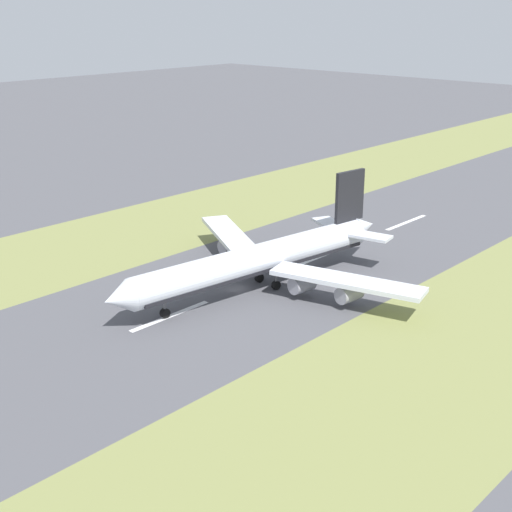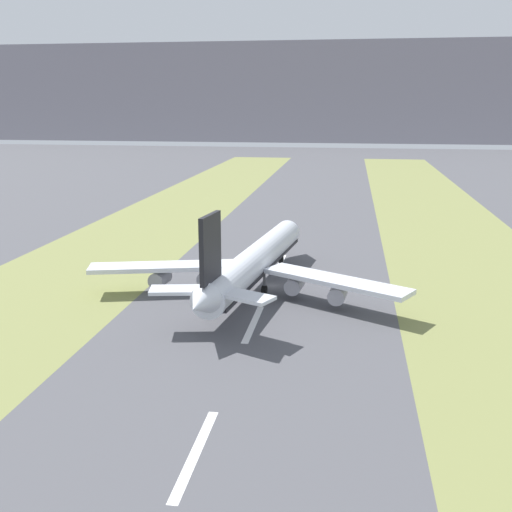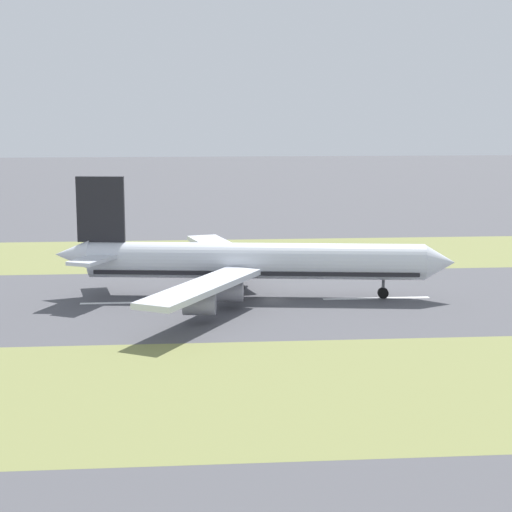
{
  "view_description": "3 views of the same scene",
  "coord_description": "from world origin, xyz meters",
  "views": [
    {
      "loc": [
        -91.84,
        93.18,
        53.47
      ],
      "look_at": [
        -2.64,
        -2.62,
        7.0
      ],
      "focal_mm": 50.0,
      "sensor_mm": 36.0,
      "label": 1
    },
    {
      "loc": [
        15.56,
        -119.1,
        37.28
      ],
      "look_at": [
        -2.64,
        -2.62,
        7.0
      ],
      "focal_mm": 42.0,
      "sensor_mm": 36.0,
      "label": 2
    },
    {
      "loc": [
        137.43,
        -14.05,
        31.87
      ],
      "look_at": [
        -2.64,
        -2.62,
        7.0
      ],
      "focal_mm": 60.0,
      "sensor_mm": 36.0,
      "label": 3
    }
  ],
  "objects": [
    {
      "name": "centreline_dash_far",
      "position": [
        0.0,
        17.38,
        0.01
      ],
      "size": [
        1.2,
        18.0,
        0.01
      ],
      "primitive_type": "cube",
      "color": "silver",
      "rests_on": "ground"
    },
    {
      "name": "ground_plane",
      "position": [
        0.0,
        0.0,
        0.0
      ],
      "size": [
        800.0,
        800.0,
        0.0
      ],
      "primitive_type": "plane",
      "color": "#4C4C51"
    },
    {
      "name": "grass_median_west",
      "position": [
        -45.0,
        0.0,
        0.0
      ],
      "size": [
        40.0,
        600.0,
        0.01
      ],
      "primitive_type": "cube",
      "color": "olive",
      "rests_on": "ground"
    },
    {
      "name": "airplane_main_jet",
      "position": [
        -2.89,
        -4.5,
        6.02
      ],
      "size": [
        63.6,
        67.15,
        20.2
      ],
      "color": "silver",
      "rests_on": "ground"
    },
    {
      "name": "centreline_dash_mid",
      "position": [
        0.0,
        -22.62,
        0.01
      ],
      "size": [
        1.2,
        18.0,
        0.01
      ],
      "primitive_type": "cube",
      "color": "silver",
      "rests_on": "ground"
    },
    {
      "name": "grass_median_east",
      "position": [
        45.0,
        0.0,
        0.0
      ],
      "size": [
        40.0,
        600.0,
        0.01
      ],
      "primitive_type": "cube",
      "color": "olive",
      "rests_on": "ground"
    },
    {
      "name": "centreline_dash_near",
      "position": [
        0.0,
        -62.62,
        0.01
      ],
      "size": [
        1.2,
        18.0,
        0.01
      ],
      "primitive_type": "cube",
      "color": "silver",
      "rests_on": "ground"
    }
  ]
}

